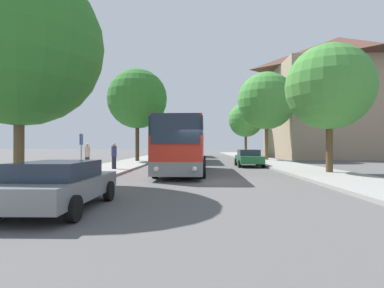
% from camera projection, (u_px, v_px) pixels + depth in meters
% --- Properties ---
extents(ground_plane, '(300.00, 300.00, 0.00)m').
position_uv_depth(ground_plane, '(205.00, 181.00, 14.85)').
color(ground_plane, '#565454').
rests_on(ground_plane, ground).
extents(sidewalk_left, '(4.00, 120.00, 0.15)m').
position_uv_depth(sidewalk_left, '(66.00, 179.00, 15.01)').
color(sidewalk_left, gray).
rests_on(sidewalk_left, ground_plane).
extents(sidewalk_right, '(4.00, 120.00, 0.15)m').
position_uv_depth(sidewalk_right, '(348.00, 180.00, 14.70)').
color(sidewalk_right, gray).
rests_on(sidewalk_right, ground_plane).
extents(building_right_background, '(18.38, 15.52, 17.48)m').
position_uv_depth(building_right_background, '(339.00, 97.00, 43.21)').
color(building_right_background, gray).
rests_on(building_right_background, ground_plane).
extents(bus_front, '(3.03, 10.41, 3.30)m').
position_uv_depth(bus_front, '(183.00, 145.00, 19.15)').
color(bus_front, gray).
rests_on(bus_front, ground_plane).
extents(bus_middle, '(2.93, 11.57, 3.40)m').
position_uv_depth(bus_middle, '(189.00, 145.00, 33.03)').
color(bus_middle, silver).
rests_on(bus_middle, ground_plane).
extents(bus_rear, '(3.01, 11.02, 3.50)m').
position_uv_depth(bus_rear, '(192.00, 145.00, 48.07)').
color(bus_rear, silver).
rests_on(bus_rear, ground_plane).
extents(parked_car_left_curb, '(2.10, 4.34, 1.32)m').
position_uv_depth(parked_car_left_curb, '(59.00, 184.00, 8.12)').
color(parked_car_left_curb, slate).
rests_on(parked_car_left_curb, ground_plane).
extents(parked_car_right_near, '(2.13, 4.36, 1.42)m').
position_uv_depth(parked_car_right_near, '(249.00, 158.00, 25.15)').
color(parked_car_right_near, '#236B38').
rests_on(parked_car_right_near, ground_plane).
extents(bus_stop_sign, '(0.08, 0.45, 2.30)m').
position_uv_depth(bus_stop_sign, '(81.00, 149.00, 16.99)').
color(bus_stop_sign, gray).
rests_on(bus_stop_sign, sidewalk_left).
extents(pedestrian_waiting_near, '(0.36, 0.36, 1.81)m').
position_uv_depth(pedestrian_waiting_near, '(114.00, 156.00, 20.65)').
color(pedestrian_waiting_near, '#23232D').
rests_on(pedestrian_waiting_near, sidewalk_left).
extents(pedestrian_waiting_far, '(0.36, 0.36, 1.77)m').
position_uv_depth(pedestrian_waiting_far, '(87.00, 156.00, 20.13)').
color(pedestrian_waiting_far, '#23232D').
rests_on(pedestrian_waiting_far, sidewalk_left).
extents(tree_left_near, '(6.29, 6.29, 9.73)m').
position_uv_depth(tree_left_near, '(137.00, 99.00, 31.68)').
color(tree_left_near, '#47331E').
rests_on(tree_left_near, sidewalk_left).
extents(tree_left_far, '(6.70, 6.70, 9.11)m').
position_uv_depth(tree_left_far, '(19.00, 44.00, 12.24)').
color(tree_left_far, brown).
rests_on(tree_left_far, sidewalk_left).
extents(tree_right_near, '(5.20, 5.20, 7.77)m').
position_uv_depth(tree_right_near, '(329.00, 87.00, 18.18)').
color(tree_right_near, '#513D23').
rests_on(tree_right_near, sidewalk_right).
extents(tree_right_mid, '(5.64, 5.64, 8.69)m').
position_uv_depth(tree_right_mid, '(246.00, 120.00, 49.01)').
color(tree_right_mid, '#513D23').
rests_on(tree_right_mid, sidewalk_right).
extents(tree_right_far, '(6.65, 6.65, 10.17)m').
position_uv_depth(tree_right_far, '(266.00, 101.00, 34.79)').
color(tree_right_far, brown).
rests_on(tree_right_far, sidewalk_right).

